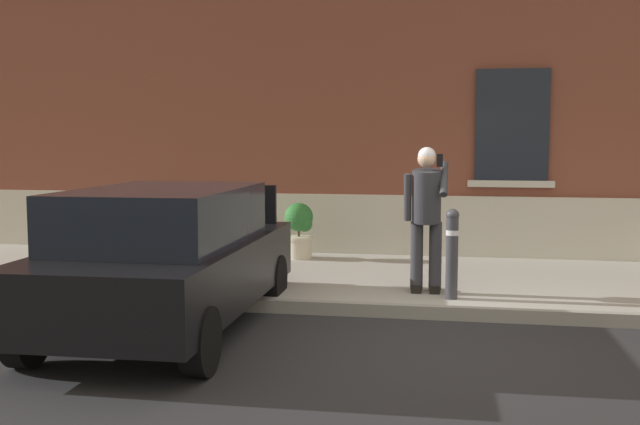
# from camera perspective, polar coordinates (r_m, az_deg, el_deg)

# --- Properties ---
(ground_plane) EXTENTS (80.00, 80.00, 0.00)m
(ground_plane) POSITION_cam_1_polar(r_m,az_deg,el_deg) (7.66, 7.56, -9.56)
(ground_plane) COLOR #232326
(sidewalk) EXTENTS (24.00, 3.60, 0.15)m
(sidewalk) POSITION_cam_1_polar(r_m,az_deg,el_deg) (10.37, 8.34, -5.13)
(sidewalk) COLOR #99968E
(sidewalk) RESTS_ON ground
(curb_edge) EXTENTS (24.00, 0.12, 0.15)m
(curb_edge) POSITION_cam_1_polar(r_m,az_deg,el_deg) (8.55, 7.88, -7.43)
(curb_edge) COLOR gray
(curb_edge) RESTS_ON ground
(building_facade) EXTENTS (24.00, 1.52, 7.50)m
(building_facade) POSITION_cam_1_polar(r_m,az_deg,el_deg) (12.80, 9.03, 13.32)
(building_facade) COLOR brown
(building_facade) RESTS_ON ground
(hatchback_car_black) EXTENTS (1.85, 4.10, 1.50)m
(hatchback_car_black) POSITION_cam_1_polar(r_m,az_deg,el_deg) (7.95, -11.36, -3.25)
(hatchback_car_black) COLOR black
(hatchback_car_black) RESTS_ON ground
(bollard_near_person) EXTENTS (0.15, 0.15, 1.04)m
(bollard_near_person) POSITION_cam_1_polar(r_m,az_deg,el_deg) (8.83, 9.91, -2.84)
(bollard_near_person) COLOR #333338
(bollard_near_person) RESTS_ON sidewalk
(bollard_far_left) EXTENTS (0.15, 0.15, 1.04)m
(bollard_far_left) POSITION_cam_1_polar(r_m,az_deg,el_deg) (9.42, -10.18, -2.31)
(bollard_far_left) COLOR #333338
(bollard_far_left) RESTS_ON sidewalk
(person_on_phone) EXTENTS (0.51, 0.49, 1.75)m
(person_on_phone) POSITION_cam_1_polar(r_m,az_deg,el_deg) (9.03, 8.01, 0.17)
(person_on_phone) COLOR #2D2D33
(person_on_phone) RESTS_ON sidewalk
(planter_terracotta) EXTENTS (0.44, 0.44, 0.86)m
(planter_terracotta) POSITION_cam_1_polar(r_m,az_deg,el_deg) (12.33, -12.26, -1.00)
(planter_terracotta) COLOR #B25B38
(planter_terracotta) RESTS_ON sidewalk
(planter_cream) EXTENTS (0.44, 0.44, 0.86)m
(planter_cream) POSITION_cam_1_polar(r_m,az_deg,el_deg) (11.65, -1.57, -1.25)
(planter_cream) COLOR beige
(planter_cream) RESTS_ON sidewalk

